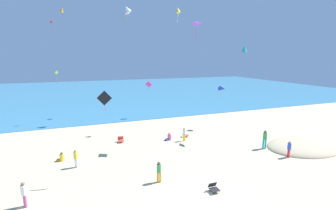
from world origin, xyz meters
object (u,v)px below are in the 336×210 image
object	(u,v)px
kite_lime	(57,74)
person_1	(159,170)
person_4	(62,158)
kite_blue	(220,87)
person_5	(265,138)
kite_purple	(196,23)
kite_pink	(127,13)
kite_white	(127,9)
person_7	(24,193)
person_0	(289,148)
kite_red	(51,22)
person_6	(169,137)
person_2	(184,133)
beach_chair_mid_beach	(121,139)
beach_chair_near_camera	(214,187)
kite_magenta	(149,84)
kite_black	(104,98)
kite_teal	(244,49)
person_3	(76,157)
kite_yellow	(178,10)
beach_chair_far_left	(185,134)
kite_orange	(62,10)

from	to	relation	value
kite_lime	person_1	bearing A→B (deg)	-68.52
person_4	kite_blue	bearing A→B (deg)	-164.26
person_5	kite_purple	size ratio (longest dim) A/B	1.01
kite_pink	kite_white	xyz separation A→B (m)	(-0.69, -3.81, -0.18)
person_7	kite_pink	distance (m)	26.73
person_0	kite_red	world-z (taller)	kite_red
person_4	person_6	world-z (taller)	person_6
person_2	kite_pink	distance (m)	19.79
beach_chair_mid_beach	kite_purple	xyz separation A→B (m)	(6.80, -2.52, 11.02)
person_1	person_4	distance (m)	8.71
person_5	kite_purple	distance (m)	12.18
beach_chair_near_camera	person_6	distance (m)	9.74
person_6	kite_red	xyz separation A→B (m)	(-10.83, 10.31, 12.06)
person_4	kite_magenta	xyz separation A→B (m)	(10.58, 11.38, 4.36)
kite_lime	kite_black	bearing A→B (deg)	-75.95
person_7	kite_pink	xyz separation A→B (m)	(10.06, 20.77, 13.50)
person_7	kite_blue	bearing A→B (deg)	169.08
kite_teal	kite_pink	size ratio (longest dim) A/B	1.17
kite_pink	person_3	bearing A→B (deg)	-114.20
beach_chair_mid_beach	kite_yellow	bearing A→B (deg)	114.36
person_5	kite_pink	size ratio (longest dim) A/B	1.68
person_7	kite_purple	distance (m)	18.05
beach_chair_far_left	kite_red	world-z (taller)	kite_red
beach_chair_far_left	kite_red	bearing A→B (deg)	150.13
person_0	person_2	xyz separation A→B (m)	(-6.58, 6.66, -0.03)
beach_chair_far_left	person_2	distance (m)	1.37
person_0	kite_red	distance (m)	28.28
person_3	person_5	xyz separation A→B (m)	(16.18, -1.97, 0.19)
person_0	kite_white	distance (m)	23.79
person_4	kite_pink	bearing A→B (deg)	-103.58
kite_lime	kite_magenta	world-z (taller)	kite_lime
person_0	kite_yellow	size ratio (longest dim) A/B	0.86
beach_chair_far_left	kite_lime	size ratio (longest dim) A/B	0.41
kite_purple	kite_orange	distance (m)	14.29
person_2	kite_red	size ratio (longest dim) A/B	1.24
kite_teal	kite_magenta	bearing A→B (deg)	142.05
person_0	kite_red	xyz separation A→B (m)	(-18.76, 17.74, 11.53)
kite_orange	kite_black	xyz separation A→B (m)	(2.74, -12.56, -7.52)
person_6	kite_magenta	world-z (taller)	kite_magenta
beach_chair_mid_beach	person_6	world-z (taller)	person_6
person_3	person_7	distance (m)	4.91
person_0	kite_magenta	xyz separation A→B (m)	(-7.24, 17.25, 3.82)
person_5	person_7	distance (m)	18.91
person_1	beach_chair_mid_beach	bearing A→B (deg)	33.26
beach_chair_far_left	kite_white	bearing A→B (deg)	121.18
person_1	kite_black	distance (m)	5.98
kite_purple	kite_blue	xyz separation A→B (m)	(2.57, -0.31, -5.89)
person_0	kite_teal	bearing A→B (deg)	-83.13
beach_chair_far_left	person_4	world-z (taller)	person_4
beach_chair_near_camera	person_6	world-z (taller)	person_6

